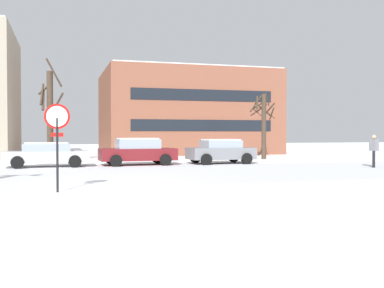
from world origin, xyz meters
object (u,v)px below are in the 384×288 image
Objects in this scene: parked_car_silver at (46,154)px; parked_car_maroon at (138,151)px; parked_car_gray at (221,151)px; pedestrian_crossing at (374,148)px; stop_sign at (57,130)px.

parked_car_silver is 4.87m from parked_car_maroon.
parked_car_maroon is at bearing 1.31° from parked_car_silver.
parked_car_maroon is at bearing 178.02° from parked_car_gray.
parked_car_maroon is at bearing 155.65° from pedestrian_crossing.
parked_car_maroon is at bearing 68.88° from stop_sign.
parked_car_silver is 1.13× the size of parked_car_gray.
pedestrian_crossing reaches higher than parked_car_gray.
stop_sign is 16.85m from pedestrian_crossing.
stop_sign reaches higher than pedestrian_crossing.
stop_sign is 11.02m from parked_car_silver.
stop_sign is 0.61× the size of parked_car_silver.
pedestrian_crossing is at bearing -17.29° from parked_car_silver.
parked_car_silver is (-0.60, 10.94, -1.19)m from stop_sign.
parked_car_maroon is 1.10× the size of parked_car_gray.
parked_car_silver is 2.57× the size of pedestrian_crossing.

